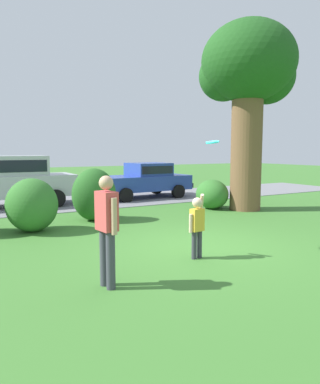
{
  "coord_description": "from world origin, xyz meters",
  "views": [
    {
      "loc": [
        -4.68,
        -6.38,
        2.12
      ],
      "look_at": [
        -0.31,
        1.28,
        1.1
      ],
      "focal_mm": 33.84,
      "sensor_mm": 36.0,
      "label": 1
    }
  ],
  "objects_px": {
    "adult_onlooker": "(107,225)",
    "oak_tree_large": "(248,75)",
    "parked_sedan": "(144,179)",
    "parked_suv": "(12,178)",
    "child_thrower": "(197,223)",
    "frisbee": "(212,142)"
  },
  "relations": [
    {
      "from": "adult_onlooker",
      "to": "oak_tree_large",
      "type": "bearing_deg",
      "value": 32.96
    },
    {
      "from": "parked_sedan",
      "to": "parked_suv",
      "type": "height_order",
      "value": "parked_suv"
    },
    {
      "from": "oak_tree_large",
      "to": "parked_suv",
      "type": "relative_size",
      "value": 1.39
    },
    {
      "from": "oak_tree_large",
      "to": "parked_suv",
      "type": "height_order",
      "value": "oak_tree_large"
    },
    {
      "from": "parked_suv",
      "to": "adult_onlooker",
      "type": "xyz_separation_m",
      "value": [
        0.13,
        -9.31,
        -0.09
      ]
    },
    {
      "from": "oak_tree_large",
      "to": "adult_onlooker",
      "type": "height_order",
      "value": "oak_tree_large"
    },
    {
      "from": "parked_sedan",
      "to": "parked_suv",
      "type": "xyz_separation_m",
      "value": [
        -5.54,
        0.04,
        0.23
      ]
    },
    {
      "from": "parked_suv",
      "to": "child_thrower",
      "type": "height_order",
      "value": "parked_suv"
    },
    {
      "from": "frisbee",
      "to": "parked_sedan",
      "type": "bearing_deg",
      "value": 71.88
    },
    {
      "from": "oak_tree_large",
      "to": "frisbee",
      "type": "xyz_separation_m",
      "value": [
        -4.47,
        -3.78,
        -2.44
      ]
    },
    {
      "from": "oak_tree_large",
      "to": "parked_sedan",
      "type": "relative_size",
      "value": 1.47
    },
    {
      "from": "oak_tree_large",
      "to": "child_thrower",
      "type": "height_order",
      "value": "oak_tree_large"
    },
    {
      "from": "child_thrower",
      "to": "frisbee",
      "type": "height_order",
      "value": "frisbee"
    },
    {
      "from": "parked_suv",
      "to": "frisbee",
      "type": "height_order",
      "value": "frisbee"
    },
    {
      "from": "parked_suv",
      "to": "frisbee",
      "type": "bearing_deg",
      "value": -71.83
    },
    {
      "from": "frisbee",
      "to": "oak_tree_large",
      "type": "bearing_deg",
      "value": 40.22
    },
    {
      "from": "adult_onlooker",
      "to": "frisbee",
      "type": "bearing_deg",
      "value": 17.51
    },
    {
      "from": "parked_sedan",
      "to": "parked_suv",
      "type": "relative_size",
      "value": 0.94
    },
    {
      "from": "oak_tree_large",
      "to": "adult_onlooker",
      "type": "bearing_deg",
      "value": -147.04
    },
    {
      "from": "child_thrower",
      "to": "adult_onlooker",
      "type": "bearing_deg",
      "value": -165.19
    },
    {
      "from": "parked_suv",
      "to": "child_thrower",
      "type": "distance_m",
      "value": 9.04
    },
    {
      "from": "parked_suv",
      "to": "adult_onlooker",
      "type": "relative_size",
      "value": 2.71
    }
  ]
}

